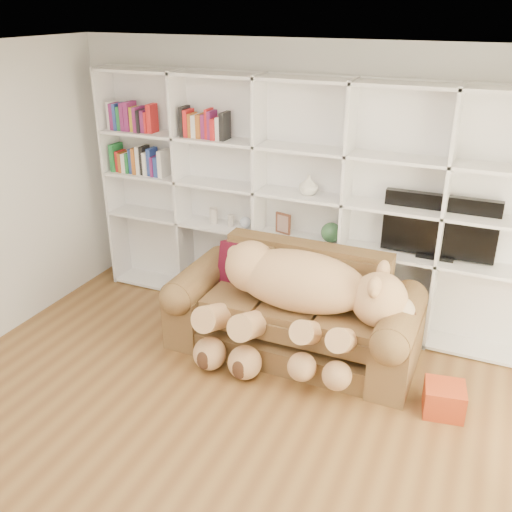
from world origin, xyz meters
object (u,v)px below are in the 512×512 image
at_px(teddy_bear, 297,296).
at_px(gift_box, 444,399).
at_px(tv, 439,227).
at_px(sofa, 294,315).

bearing_deg(teddy_bear, gift_box, -14.46).
distance_m(gift_box, tv, 1.52).
distance_m(sofa, teddy_bear, 0.38).
bearing_deg(teddy_bear, sofa, 108.19).
xyz_separation_m(sofa, teddy_bear, (0.08, -0.19, 0.31)).
xyz_separation_m(sofa, gift_box, (1.41, -0.38, -0.23)).
relative_size(teddy_bear, gift_box, 5.81).
height_order(sofa, gift_box, sofa).
distance_m(teddy_bear, tv, 1.43).
distance_m(sofa, gift_box, 1.48).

